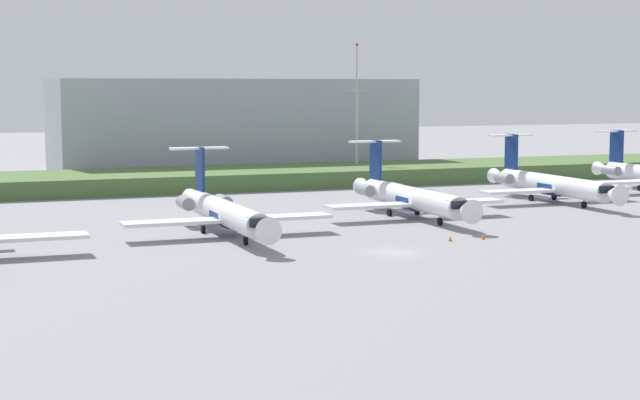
{
  "coord_description": "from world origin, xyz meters",
  "views": [
    {
      "loc": [
        -41.93,
        -89.85,
        16.06
      ],
      "look_at": [
        0.0,
        20.42,
        3.0
      ],
      "focal_mm": 57.93,
      "sensor_mm": 36.0,
      "label": 1
    }
  ],
  "objects": [
    {
      "name": "grass_berm",
      "position": [
        0.0,
        69.34,
        1.35
      ],
      "size": [
        320.0,
        20.0,
        2.69
      ],
      "primitive_type": "cube",
      "color": "#4C6B38",
      "rests_on": "ground"
    },
    {
      "name": "distant_hangar",
      "position": [
        10.93,
        95.6,
        8.66
      ],
      "size": [
        64.84,
        25.79,
        17.32
      ],
      "primitive_type": "cube",
      "color": "#9EA3AD",
      "rests_on": "ground"
    },
    {
      "name": "safety_cone_front_marker",
      "position": [
        8.45,
        4.52,
        0.28
      ],
      "size": [
        0.44,
        0.44,
        0.55
      ],
      "primitive_type": "cone",
      "color": "orange",
      "rests_on": "ground"
    },
    {
      "name": "regional_jet_fourth",
      "position": [
        13.07,
        23.76,
        2.54
      ],
      "size": [
        22.81,
        31.0,
        9.0
      ],
      "color": "white",
      "rests_on": "ground"
    },
    {
      "name": "safety_cone_mid_marker",
      "position": [
        12.23,
        4.25,
        0.28
      ],
      "size": [
        0.44,
        0.44,
        0.55
      ],
      "primitive_type": "cone",
      "color": "orange",
      "rests_on": "ground"
    },
    {
      "name": "regional_jet_third",
      "position": [
        -12.26,
        17.37,
        2.54
      ],
      "size": [
        22.81,
        31.0,
        9.0
      ],
      "color": "white",
      "rests_on": "ground"
    },
    {
      "name": "ground_plane",
      "position": [
        0.0,
        30.0,
        0.0
      ],
      "size": [
        500.0,
        500.0,
        0.0
      ],
      "primitive_type": "plane",
      "color": "gray"
    },
    {
      "name": "regional_jet_fifth",
      "position": [
        38.81,
        32.25,
        2.54
      ],
      "size": [
        22.81,
        31.0,
        9.0
      ],
      "color": "white",
      "rests_on": "ground"
    },
    {
      "name": "antenna_mast",
      "position": [
        27.34,
        74.54,
        9.71
      ],
      "size": [
        4.4,
        0.5,
        23.39
      ],
      "color": "#B2B2B7",
      "rests_on": "ground"
    }
  ]
}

